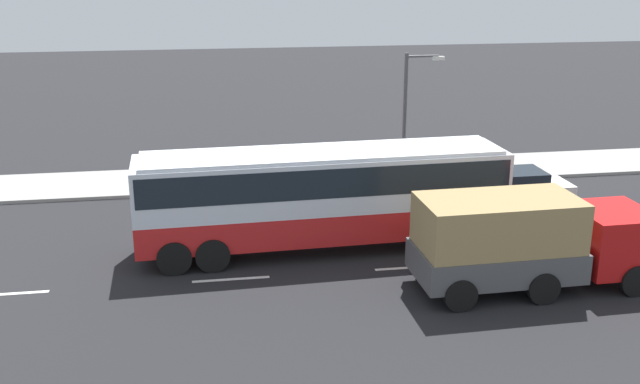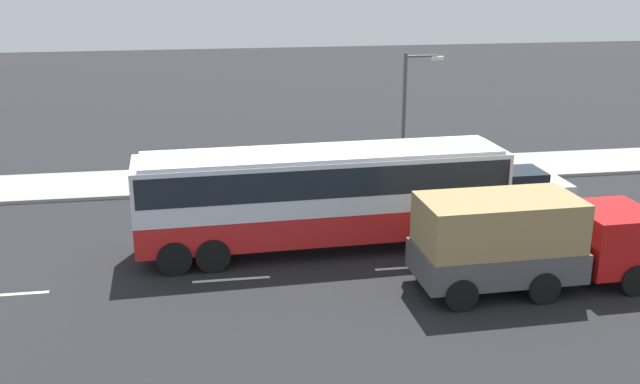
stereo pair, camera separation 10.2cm
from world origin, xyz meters
name	(u,v)px [view 1 (the left image)]	position (x,y,z in m)	size (l,w,h in m)	color
ground_plane	(299,244)	(0.00, 0.00, 0.00)	(120.00, 120.00, 0.00)	black
sidewalk_curb	(275,177)	(0.00, 8.20, 0.07)	(80.00, 4.00, 0.15)	gray
lane_centreline	(401,268)	(2.96, -2.63, 0.00)	(39.42, 0.16, 0.01)	white
coach_bus	(323,189)	(0.74, -0.56, 2.15)	(12.51, 3.11, 3.46)	red
cargo_truck	(528,239)	(6.29, -4.56, 1.54)	(7.28, 2.79, 2.88)	red
car_white_minivan	(518,186)	(9.32, 2.98, 0.76)	(4.12, 1.99, 1.42)	white
pedestrian_near_curb	(425,155)	(6.62, 6.97, 1.14)	(0.32, 0.32, 1.72)	brown
street_lamp	(410,107)	(5.69, 6.47, 3.44)	(1.72, 0.24, 5.60)	#47474C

